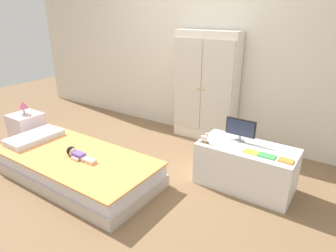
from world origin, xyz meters
name	(u,v)px	position (x,y,z in m)	size (l,w,h in m)	color
ground_plane	(124,178)	(0.00, 0.00, -0.01)	(10.00, 10.00, 0.02)	brown
back_wall	(199,36)	(0.00, 1.57, 1.35)	(6.40, 0.05, 2.70)	silver
bed	(76,167)	(-0.41, -0.28, 0.13)	(1.80, 0.85, 0.27)	beige
pillow	(35,137)	(-1.11, -0.28, 0.30)	(0.32, 0.61, 0.06)	silver
doll	(76,154)	(-0.36, -0.30, 0.30)	(0.39, 0.13, 0.10)	#6B4CB2
nightstand	(27,130)	(-1.59, -0.09, 0.22)	(0.35, 0.35, 0.43)	silver
table_lamp	(23,105)	(-1.59, -0.09, 0.55)	(0.12, 0.12, 0.17)	#B7B2AD
wardrobe	(206,87)	(0.22, 1.41, 0.72)	(0.85, 0.27, 1.44)	white
tv_stand	(245,167)	(1.12, 0.56, 0.22)	(0.93, 0.47, 0.44)	white
tv_monitor	(241,128)	(1.01, 0.64, 0.58)	(0.30, 0.10, 0.23)	#99999E
rocking_horse_toy	(205,138)	(0.74, 0.40, 0.50)	(0.09, 0.04, 0.11)	#8E6642
book_yellow	(251,152)	(1.19, 0.45, 0.45)	(0.14, 0.09, 0.01)	gold
book_green	(267,156)	(1.34, 0.45, 0.45)	(0.15, 0.10, 0.01)	#429E51
book_orange	(286,161)	(1.51, 0.45, 0.45)	(0.12, 0.09, 0.01)	orange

